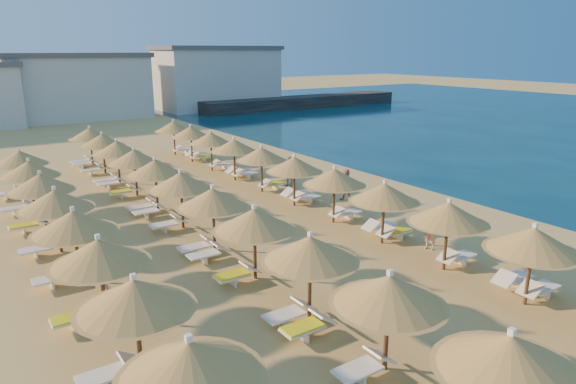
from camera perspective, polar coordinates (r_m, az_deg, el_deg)
ground at (r=20.67m, az=4.75°, el=-6.22°), size 220.00×220.00×0.00m
jetty at (r=70.97m, az=1.75°, el=9.98°), size 30.08×4.65×1.50m
hotel_blocks at (r=64.03m, az=-20.16°, el=11.10°), size 47.13×10.23×8.10m
parasol_row_east at (r=24.28m, az=2.83°, el=2.32°), size 2.88×37.60×2.66m
parasol_row_west at (r=21.33m, az=-10.21°, el=0.21°), size 2.88×37.60×2.66m
parasol_row_inland at (r=19.94m, az=-23.64°, el=-1.96°), size 2.88×24.97×2.66m
loungers at (r=22.25m, az=-6.51°, el=-3.71°), size 14.06×35.35×0.66m
beachgoer_a at (r=20.98m, az=15.62°, el=-4.15°), size 0.52×0.65×1.56m
beachgoer_c at (r=29.69m, az=0.11°, el=2.35°), size 0.92×1.08×1.73m
beachgoer_b at (r=26.73m, az=6.50°, el=0.72°), size 0.83×0.96×1.70m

